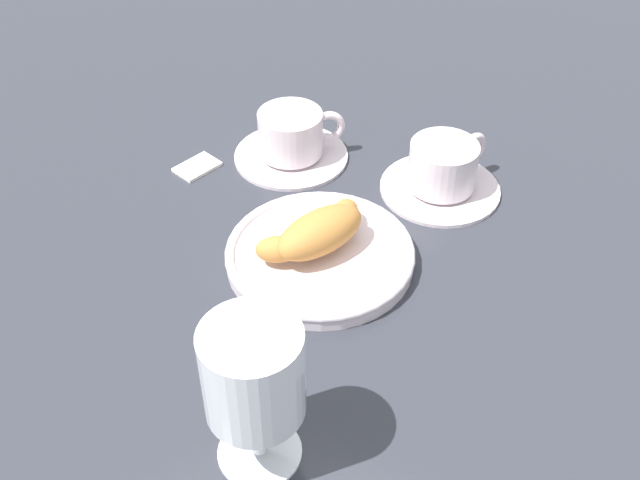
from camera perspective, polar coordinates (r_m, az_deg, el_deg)
ground_plane at (r=0.78m, az=0.26°, el=-2.54°), size 2.20×2.20×0.00m
pastry_plate at (r=0.78m, az=0.00°, el=-1.09°), size 0.19×0.19×0.02m
croissant_large at (r=0.77m, az=-0.15°, el=0.59°), size 0.13×0.09×0.04m
coffee_cup_near at (r=0.92m, az=-2.09°, el=7.43°), size 0.14×0.14×0.06m
coffee_cup_far at (r=0.88m, az=9.02°, el=5.03°), size 0.14×0.14×0.06m
juice_glass_left at (r=0.57m, az=-4.92°, el=-10.19°), size 0.08×0.08×0.14m
sugar_packet at (r=0.93m, az=-9.03°, el=5.43°), size 0.06×0.04×0.01m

